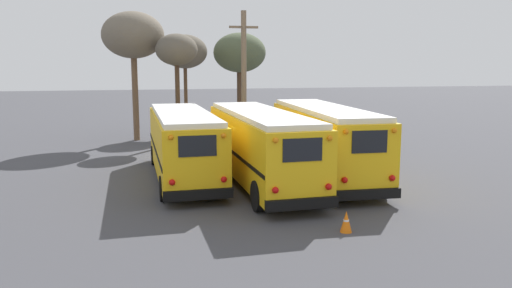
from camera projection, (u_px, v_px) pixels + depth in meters
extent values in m
plane|color=#424247|center=(257.00, 181.00, 21.65)|extent=(160.00, 160.00, 0.00)
cube|color=yellow|center=(183.00, 144.00, 21.84)|extent=(2.63, 9.61, 2.44)
cube|color=white|center=(183.00, 114.00, 21.63)|extent=(2.43, 9.23, 0.20)
cube|color=black|center=(199.00, 195.00, 17.40)|extent=(2.46, 0.26, 0.36)
cube|color=black|center=(198.00, 146.00, 17.15)|extent=(1.32, 0.06, 0.73)
sphere|color=red|center=(172.00, 182.00, 17.09)|extent=(0.22, 0.22, 0.22)
sphere|color=orange|center=(171.00, 138.00, 16.84)|extent=(0.18, 0.18, 0.18)
sphere|color=red|center=(224.00, 179.00, 17.53)|extent=(0.22, 0.22, 0.22)
sphere|color=orange|center=(223.00, 136.00, 17.28)|extent=(0.18, 0.18, 0.18)
cube|color=black|center=(155.00, 149.00, 21.58)|extent=(0.24, 9.37, 0.14)
cube|color=black|center=(211.00, 147.00, 22.17)|extent=(0.24, 9.37, 0.14)
cylinder|color=black|center=(154.00, 155.00, 25.07)|extent=(0.30, 0.95, 0.94)
cylinder|color=black|center=(199.00, 153.00, 25.62)|extent=(0.30, 0.95, 0.94)
cylinder|color=black|center=(163.00, 188.00, 18.41)|extent=(0.30, 0.95, 0.94)
cylinder|color=black|center=(223.00, 185.00, 18.96)|extent=(0.30, 0.95, 0.94)
cube|color=yellow|center=(260.00, 146.00, 20.92)|extent=(2.73, 10.46, 2.51)
cube|color=white|center=(260.00, 113.00, 20.71)|extent=(2.52, 10.04, 0.20)
cube|color=black|center=(302.00, 204.00, 16.09)|extent=(2.47, 0.28, 0.36)
cube|color=black|center=(303.00, 150.00, 15.84)|extent=(1.33, 0.07, 0.75)
sphere|color=red|center=(275.00, 190.00, 15.78)|extent=(0.22, 0.22, 0.22)
sphere|color=orange|center=(276.00, 140.00, 15.52)|extent=(0.18, 0.18, 0.18)
sphere|color=red|center=(329.00, 187.00, 16.23)|extent=(0.22, 0.22, 0.22)
sphere|color=orange|center=(330.00, 138.00, 15.98)|extent=(0.18, 0.18, 0.18)
cube|color=black|center=(232.00, 151.00, 20.65)|extent=(0.33, 10.18, 0.14)
cube|color=black|center=(288.00, 149.00, 21.26)|extent=(0.33, 10.18, 0.14)
cylinder|color=black|center=(217.00, 156.00, 24.54)|extent=(0.31, 1.09, 1.08)
cylinder|color=black|center=(261.00, 154.00, 25.10)|extent=(0.31, 1.09, 1.08)
cylinder|color=black|center=(258.00, 196.00, 17.10)|extent=(0.31, 1.09, 1.08)
cylinder|color=black|center=(319.00, 192.00, 17.66)|extent=(0.31, 1.09, 1.08)
cube|color=yellow|center=(324.00, 141.00, 22.19)|extent=(2.77, 10.05, 2.63)
cube|color=white|center=(325.00, 109.00, 21.96)|extent=(2.56, 9.64, 0.20)
cube|color=black|center=(368.00, 194.00, 17.49)|extent=(2.41, 0.30, 0.36)
cube|color=black|center=(370.00, 142.00, 17.22)|extent=(1.29, 0.08, 0.79)
sphere|color=red|center=(345.00, 180.00, 17.24)|extent=(0.22, 0.22, 0.22)
sphere|color=orange|center=(346.00, 132.00, 16.97)|extent=(0.18, 0.18, 0.18)
sphere|color=red|center=(392.00, 178.00, 17.56)|extent=(0.22, 0.22, 0.22)
sphere|color=orange|center=(394.00, 131.00, 17.29)|extent=(0.18, 0.18, 0.18)
cube|color=black|center=(298.00, 146.00, 22.00)|extent=(0.43, 9.75, 0.14)
cube|color=black|center=(349.00, 144.00, 22.43)|extent=(0.43, 9.75, 0.14)
cylinder|color=black|center=(281.00, 153.00, 25.75)|extent=(0.32, 0.93, 0.92)
cylinder|color=black|center=(321.00, 152.00, 26.14)|extent=(0.32, 0.93, 0.92)
cylinder|color=black|center=(326.00, 187.00, 18.60)|extent=(0.32, 0.93, 0.92)
cylinder|color=black|center=(381.00, 185.00, 19.00)|extent=(0.32, 0.93, 0.92)
cylinder|color=#75604C|center=(244.00, 78.00, 31.07)|extent=(0.33, 0.33, 8.24)
cube|color=#75604C|center=(244.00, 27.00, 30.57)|extent=(1.80, 0.14, 0.14)
cylinder|color=brown|center=(186.00, 99.00, 36.14)|extent=(0.26, 0.26, 5.01)
ellipsoid|color=#5B5447|center=(185.00, 52.00, 35.60)|extent=(3.20, 3.20, 2.40)
cylinder|color=#473323|center=(178.00, 103.00, 31.53)|extent=(0.29, 0.29, 5.18)
ellipsoid|color=#5B5447|center=(177.00, 50.00, 31.00)|extent=(2.62, 2.62, 1.96)
cylinder|color=#473323|center=(240.00, 99.00, 37.26)|extent=(0.42, 0.42, 4.78)
ellipsoid|color=#4C563D|center=(240.00, 53.00, 36.71)|extent=(3.86, 3.86, 2.90)
cylinder|color=brown|center=(135.00, 97.00, 32.75)|extent=(0.39, 0.39, 5.76)
ellipsoid|color=#6B6051|center=(133.00, 35.00, 32.11)|extent=(3.99, 3.99, 2.99)
cone|color=orange|center=(346.00, 222.00, 15.01)|extent=(0.36, 0.36, 0.66)
cylinder|color=white|center=(346.00, 220.00, 15.01)|extent=(0.17, 0.17, 0.07)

